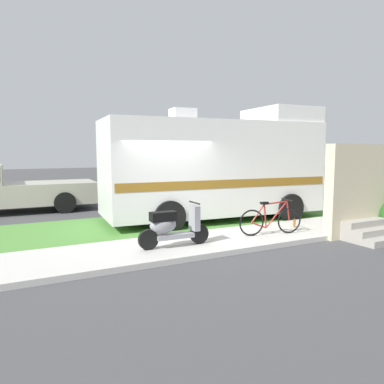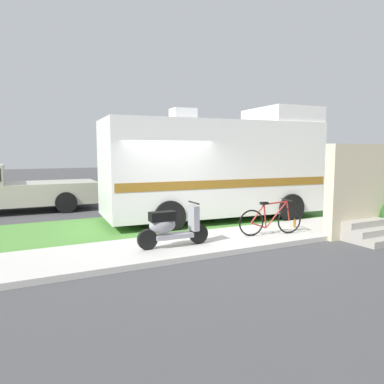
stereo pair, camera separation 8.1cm
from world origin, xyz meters
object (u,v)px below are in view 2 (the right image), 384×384
at_px(motorhome_rv, 216,167).
at_px(bottle_green, 295,223).
at_px(bicycle, 271,220).
at_px(scooter, 171,226).

height_order(motorhome_rv, bottle_green, motorhome_rv).
height_order(motorhome_rv, bicycle, motorhome_rv).
xyz_separation_m(motorhome_rv, bottle_green, (1.09, -2.39, -1.50)).
distance_m(scooter, bottle_green, 3.90).
bearing_deg(scooter, bicycle, -1.37).
relative_size(motorhome_rv, bottle_green, 26.66).
distance_m(motorhome_rv, scooter, 4.05).
relative_size(motorhome_rv, bicycle, 4.12).
xyz_separation_m(scooter, bicycle, (2.71, -0.06, -0.08)).
bearing_deg(bicycle, motorhome_rv, 88.58).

